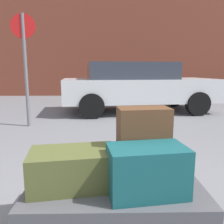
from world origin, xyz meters
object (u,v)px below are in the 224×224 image
at_px(suitcase_olive_stacked_top, 73,168).
at_px(bollard_kerb_mid, 202,92).
at_px(duffel_bag_teal_rear_right, 147,170).
at_px(no_parking_sign, 25,58).
at_px(bollard_kerb_near, 163,93).
at_px(parked_car, 136,86).
at_px(luggage_cart, 115,192).
at_px(suitcase_brown_rear_left, 143,143).
at_px(bicycle_leaning, 216,89).

distance_m(suitcase_olive_stacked_top, bollard_kerb_mid, 8.41).
bearing_deg(bollard_kerb_mid, duffel_bag_teal_rear_right, -114.34).
bearing_deg(no_parking_sign, bollard_kerb_near, 46.14).
relative_size(parked_car, bollard_kerb_near, 6.46).
distance_m(luggage_cart, bollard_kerb_mid, 8.25).
distance_m(duffel_bag_teal_rear_right, suitcase_brown_rear_left, 0.31).
xyz_separation_m(duffel_bag_teal_rear_right, bicycle_leaning, (4.57, 8.94, -0.14)).
bearing_deg(bollard_kerb_near, bicycle_leaning, 27.38).
bearing_deg(luggage_cart, no_parking_sign, 117.77).
height_order(duffel_bag_teal_rear_right, suitcase_olive_stacked_top, duffel_bag_teal_rear_right).
relative_size(bicycle_leaning, bollard_kerb_mid, 2.52).
bearing_deg(suitcase_olive_stacked_top, bollard_kerb_mid, 52.87).
bearing_deg(suitcase_brown_rear_left, bollard_kerb_near, 68.88).
bearing_deg(suitcase_brown_rear_left, duffel_bag_teal_rear_right, -99.23).
relative_size(parked_car, bollard_kerb_mid, 6.46).
height_order(bollard_kerb_near, no_parking_sign, no_parking_sign).
bearing_deg(duffel_bag_teal_rear_right, bicycle_leaning, 54.75).
relative_size(duffel_bag_teal_rear_right, parked_car, 0.12).
relative_size(parked_car, no_parking_sign, 1.92).
height_order(suitcase_brown_rear_left, no_parking_sign, no_parking_sign).
bearing_deg(suitcase_brown_rear_left, suitcase_olive_stacked_top, -170.46).
xyz_separation_m(luggage_cart, bollard_kerb_mid, (3.64, 7.40, 0.08)).
xyz_separation_m(suitcase_brown_rear_left, parked_car, (0.56, 5.04, 0.13)).
height_order(parked_car, bollard_kerb_near, parked_car).
bearing_deg(duffel_bag_teal_rear_right, suitcase_olive_stacked_top, 158.40).
height_order(luggage_cart, no_parking_sign, no_parking_sign).
xyz_separation_m(suitcase_olive_stacked_top, parked_car, (1.11, 5.20, 0.28)).
relative_size(suitcase_olive_stacked_top, suitcase_brown_rear_left, 1.11).
relative_size(luggage_cart, bicycle_leaning, 0.76).
bearing_deg(bollard_kerb_mid, bollard_kerb_near, 180.00).
bearing_deg(bollard_kerb_near, luggage_cart, -105.92).
bearing_deg(suitcase_olive_stacked_top, parked_car, 68.87).
distance_m(luggage_cart, suitcase_olive_stacked_top, 0.38).
relative_size(suitcase_olive_stacked_top, parked_car, 0.14).
distance_m(bicycle_leaning, bollard_kerb_mid, 1.81).
height_order(bicycle_leaning, no_parking_sign, no_parking_sign).
height_order(suitcase_olive_stacked_top, bollard_kerb_near, bollard_kerb_near).
relative_size(suitcase_brown_rear_left, no_parking_sign, 0.25).
bearing_deg(parked_car, bollard_kerb_mid, 38.08).
height_order(suitcase_brown_rear_left, bicycle_leaning, bicycle_leaning).
height_order(suitcase_olive_stacked_top, suitcase_brown_rear_left, suitcase_brown_rear_left).
height_order(suitcase_brown_rear_left, bollard_kerb_mid, suitcase_brown_rear_left).
xyz_separation_m(bollard_kerb_near, bollard_kerb_mid, (1.52, 0.00, 0.00)).
xyz_separation_m(bicycle_leaning, no_parking_sign, (-6.56, -5.43, 1.08)).
xyz_separation_m(suitcase_olive_stacked_top, suitcase_brown_rear_left, (0.55, 0.16, 0.15)).
xyz_separation_m(duffel_bag_teal_rear_right, no_parking_sign, (-1.99, 3.51, 0.94)).
bearing_deg(bicycle_leaning, luggage_cart, -118.60).
distance_m(suitcase_brown_rear_left, bollard_kerb_mid, 8.03).
distance_m(bollard_kerb_near, no_parking_sign, 5.71).
xyz_separation_m(bollard_kerb_mid, no_parking_sign, (-5.41, -4.04, 1.10)).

